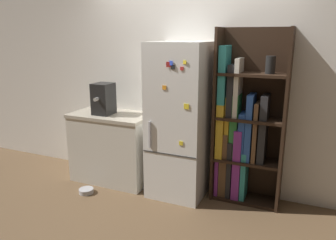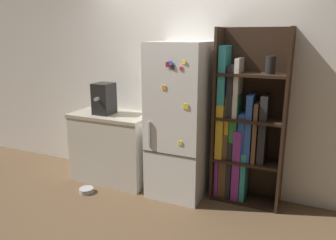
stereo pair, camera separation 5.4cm
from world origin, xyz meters
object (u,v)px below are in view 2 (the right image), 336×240
(bookshelf, at_px, (242,129))
(espresso_machine, at_px, (104,99))
(refrigerator, at_px, (179,121))
(pet_bowl, at_px, (86,190))

(bookshelf, height_order, espresso_machine, bookshelf)
(refrigerator, distance_m, bookshelf, 0.71)
(bookshelf, distance_m, pet_bowl, 1.99)
(bookshelf, bearing_deg, pet_bowl, -159.66)
(espresso_machine, bearing_deg, refrigerator, 2.26)
(espresso_machine, bearing_deg, pet_bowl, -91.37)
(refrigerator, xyz_separation_m, espresso_machine, (-1.00, -0.04, 0.19))
(espresso_machine, bearing_deg, bookshelf, 6.64)
(refrigerator, bearing_deg, pet_bowl, -154.90)
(bookshelf, distance_m, espresso_machine, 1.72)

